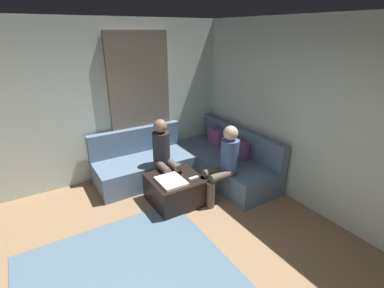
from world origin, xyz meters
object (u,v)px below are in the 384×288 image
Objects in this scene: ottoman at (175,189)px; person_on_couch_side at (164,153)px; sectional_couch at (191,163)px; coffee_mug at (178,166)px; game_remote at (194,178)px; person_on_couch_back at (224,161)px.

person_on_couch_side is (-0.42, 0.03, 0.45)m from ottoman.
sectional_couch reaches higher than ottoman.
person_on_couch_side is (-0.20, -0.15, 0.19)m from coffee_mug.
sectional_couch reaches higher than coffee_mug.
sectional_couch is 2.12× the size of person_on_couch_side.
person_on_couch_side is (-0.60, -0.19, 0.23)m from game_remote.
person_on_couch_back is (0.55, 0.50, 0.19)m from coffee_mug.
coffee_mug is at bearing 42.24° from person_on_couch_back.
sectional_couch is 26.84× the size of coffee_mug.
sectional_couch is 2.12× the size of person_on_couch_back.
game_remote is at bearing 50.71° from ottoman.
ottoman is 8.00× the size of coffee_mug.
coffee_mug is 0.63× the size of game_remote.
coffee_mug is (0.34, -0.44, 0.19)m from sectional_couch.
sectional_couch is 0.59m from coffee_mug.
person_on_couch_side is (0.15, -0.59, 0.38)m from sectional_couch.
person_on_couch_back is 1.00× the size of person_on_couch_side.
coffee_mug is 0.76m from person_on_couch_back.
ottoman is 0.61m from person_on_couch_side.
person_on_couch_back is (0.15, 0.46, 0.23)m from game_remote.
person_on_couch_side reaches higher than ottoman.
person_on_couch_side reaches higher than sectional_couch.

